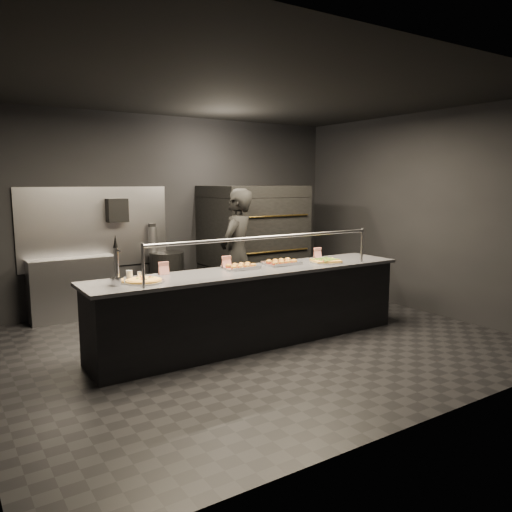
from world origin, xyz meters
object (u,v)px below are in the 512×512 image
(fire_extinguisher, at_px, (153,241))
(worker, at_px, (237,255))
(slider_tray_a, at_px, (241,267))
(trash_bin, at_px, (167,280))
(prep_shelf, at_px, (73,289))
(beer_tap, at_px, (117,271))
(pizza_oven, at_px, (253,243))
(round_pizza, at_px, (144,281))
(towel_dispenser, at_px, (117,210))
(service_counter, at_px, (254,306))
(slider_tray_b, at_px, (282,262))
(square_pizza, at_px, (326,261))

(fire_extinguisher, relative_size, worker, 0.27)
(slider_tray_a, height_order, trash_bin, slider_tray_a)
(prep_shelf, xyz_separation_m, beer_tap, (-0.08, -2.34, 0.62))
(pizza_oven, bearing_deg, beer_tap, -146.34)
(round_pizza, bearing_deg, pizza_oven, 36.37)
(towel_dispenser, distance_m, fire_extinguisher, 0.74)
(prep_shelf, xyz_separation_m, slider_tray_a, (1.50, -2.18, 0.49))
(service_counter, distance_m, prep_shelf, 2.82)
(fire_extinguisher, xyz_separation_m, worker, (0.73, -1.35, -0.12))
(pizza_oven, relative_size, slider_tray_b, 4.20)
(prep_shelf, bearing_deg, beer_tap, -91.97)
(slider_tray_b, bearing_deg, trash_bin, 108.42)
(service_counter, height_order, worker, worker)
(round_pizza, height_order, square_pizza, square_pizza)
(towel_dispenser, height_order, worker, worker)
(round_pizza, distance_m, trash_bin, 2.58)
(worker, bearing_deg, round_pizza, -3.16)
(beer_tap, distance_m, worker, 2.33)
(service_counter, distance_m, worker, 1.21)
(fire_extinguisher, xyz_separation_m, beer_tap, (-1.33, -2.42, 0.01))
(pizza_oven, xyz_separation_m, slider_tray_b, (-0.70, -1.78, -0.02))
(towel_dispenser, bearing_deg, round_pizza, -101.67)
(fire_extinguisher, bearing_deg, beer_tap, -118.82)
(service_counter, xyz_separation_m, pizza_oven, (1.20, 1.90, 0.50))
(service_counter, height_order, trash_bin, service_counter)
(round_pizza, distance_m, worker, 2.07)
(pizza_oven, distance_m, slider_tray_b, 1.91)
(slider_tray_a, bearing_deg, service_counter, -54.09)
(pizza_oven, height_order, trash_bin, pizza_oven)
(trash_bin, bearing_deg, prep_shelf, 175.91)
(service_counter, distance_m, trash_bin, 2.23)
(prep_shelf, xyz_separation_m, square_pizza, (2.69, -2.38, 0.49))
(pizza_oven, height_order, towel_dispenser, pizza_oven)
(prep_shelf, distance_m, fire_extinguisher, 1.39)
(service_counter, height_order, round_pizza, service_counter)
(pizza_oven, relative_size, square_pizza, 4.44)
(towel_dispenser, distance_m, slider_tray_a, 2.47)
(prep_shelf, relative_size, towel_dispenser, 3.43)
(slider_tray_a, distance_m, slider_tray_b, 0.60)
(slider_tray_b, distance_m, trash_bin, 2.27)
(fire_extinguisher, bearing_deg, slider_tray_b, -69.57)
(pizza_oven, height_order, fire_extinguisher, pizza_oven)
(square_pizza, xyz_separation_m, worker, (-0.71, 1.11, 0.00))
(prep_shelf, height_order, round_pizza, round_pizza)
(service_counter, xyz_separation_m, beer_tap, (-1.68, -0.02, 0.60))
(round_pizza, height_order, slider_tray_a, slider_tray_a)
(worker, bearing_deg, pizza_oven, -167.83)
(fire_extinguisher, distance_m, slider_tray_b, 2.44)
(slider_tray_b, height_order, trash_bin, slider_tray_b)
(towel_dispenser, bearing_deg, square_pizza, -50.88)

